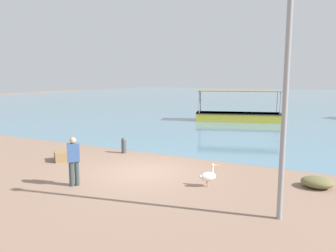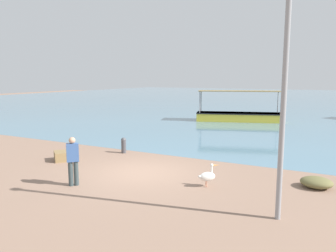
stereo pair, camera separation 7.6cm
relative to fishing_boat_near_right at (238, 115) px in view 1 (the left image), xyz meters
The scene contains 9 objects.
ground 16.55m from the fishing_boat_near_right, 87.77° to the right, with size 120.00×120.00×0.00m, color #8E6E5B.
harbor_water 31.48m from the fishing_boat_near_right, 88.83° to the left, with size 110.00×90.00×0.00m, color slate.
fishing_boat_near_right is the anchor object (origin of this frame).
pelican 17.31m from the fishing_boat_near_right, 78.13° to the right, with size 0.67×0.63×0.80m.
lamp_post 19.72m from the fishing_boat_near_right, 71.71° to the right, with size 0.28×0.28×6.63m.
mooring_bollard 14.22m from the fishing_boat_near_right, 97.52° to the right, with size 0.25×0.25×0.77m.
fisherman_standing 18.93m from the fishing_boat_near_right, 91.73° to the right, with size 0.44×0.44×1.69m.
net_pile 16.81m from the fishing_boat_near_right, 65.89° to the right, with size 1.05×0.89×0.37m, color brown.
cargo_crate 16.98m from the fishing_boat_near_right, 101.87° to the right, with size 0.83×0.55×0.41m, color olive.
Camera 1 is at (6.59, -10.56, 3.70)m, focal length 35.00 mm.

